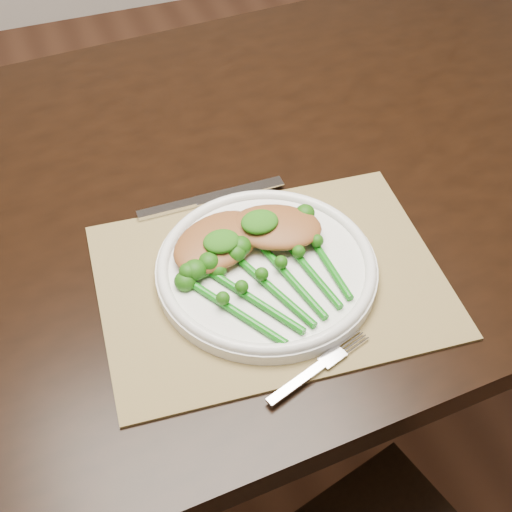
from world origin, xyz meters
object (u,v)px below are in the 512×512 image
object	(u,v)px
placemat	(270,280)
chicken_fillet_left	(218,241)
broccolini_bundle	(282,284)
dinner_plate	(267,267)
dining_table	(226,334)

from	to	relation	value
placemat	chicken_fillet_left	size ratio (longest dim) A/B	3.34
broccolini_bundle	chicken_fillet_left	bearing A→B (deg)	101.75
dinner_plate	chicken_fillet_left	distance (m)	0.07
dining_table	broccolini_bundle	size ratio (longest dim) A/B	7.24
placemat	broccolini_bundle	distance (m)	0.04
dining_table	placemat	bearing A→B (deg)	-92.80
placemat	broccolini_bundle	bearing A→B (deg)	-79.19
chicken_fillet_left	placemat	bearing A→B (deg)	-75.03
placemat	broccolini_bundle	world-z (taller)	broccolini_bundle
dinner_plate	placemat	bearing A→B (deg)	-78.84
dining_table	dinner_plate	distance (m)	0.44
dining_table	dinner_plate	size ratio (longest dim) A/B	5.79
placemat	chicken_fillet_left	distance (m)	0.09
dining_table	chicken_fillet_left	distance (m)	0.44
dinner_plate	chicken_fillet_left	size ratio (longest dim) A/B	2.18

